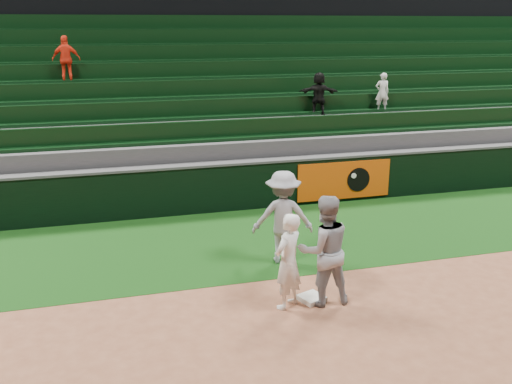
# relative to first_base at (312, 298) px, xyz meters

# --- Properties ---
(ground) EXTENTS (70.00, 70.00, 0.00)m
(ground) POSITION_rel_first_base_xyz_m (-0.16, 0.07, -0.04)
(ground) COLOR brown
(ground) RESTS_ON ground
(foul_grass) EXTENTS (36.00, 4.20, 0.01)m
(foul_grass) POSITION_rel_first_base_xyz_m (-0.16, 3.07, -0.04)
(foul_grass) COLOR black
(foul_grass) RESTS_ON ground
(first_base) EXTENTS (0.49, 0.49, 0.09)m
(first_base) POSITION_rel_first_base_xyz_m (0.00, 0.00, 0.00)
(first_base) COLOR white
(first_base) RESTS_ON ground
(first_baseman) EXTENTS (0.72, 0.67, 1.65)m
(first_baseman) POSITION_rel_first_base_xyz_m (-0.47, -0.09, 0.78)
(first_baseman) COLOR white
(first_baseman) RESTS_ON ground
(baserunner) EXTENTS (0.94, 0.74, 1.91)m
(baserunner) POSITION_rel_first_base_xyz_m (0.16, -0.09, 0.91)
(baserunner) COLOR #91949B
(baserunner) RESTS_ON ground
(base_coach) EXTENTS (1.32, 0.94, 1.86)m
(base_coach) POSITION_rel_first_base_xyz_m (0.04, 1.75, 0.89)
(base_coach) COLOR #9597A1
(base_coach) RESTS_ON foul_grass
(field_wall) EXTENTS (36.00, 0.45, 1.25)m
(field_wall) POSITION_rel_first_base_xyz_m (-0.14, 5.27, 0.59)
(field_wall) COLOR black
(field_wall) RESTS_ON ground
(stadium_seating) EXTENTS (36.00, 5.95, 4.85)m
(stadium_seating) POSITION_rel_first_base_xyz_m (-0.17, 9.04, 1.66)
(stadium_seating) COLOR #38383A
(stadium_seating) RESTS_ON ground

